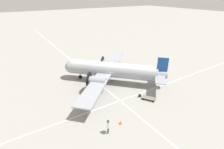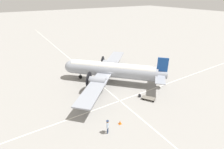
{
  "view_description": "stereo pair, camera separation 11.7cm",
  "coord_description": "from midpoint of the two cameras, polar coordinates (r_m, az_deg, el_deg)",
  "views": [
    {
      "loc": [
        23.51,
        -14.9,
        14.59
      ],
      "look_at": [
        0.0,
        0.0,
        1.5
      ],
      "focal_mm": 28.0,
      "sensor_mm": 36.0,
      "label": 1
    },
    {
      "loc": [
        23.58,
        -14.8,
        14.59
      ],
      "look_at": [
        0.0,
        0.0,
        1.5
      ],
      "focal_mm": 28.0,
      "sensor_mm": 36.0,
      "label": 2
    }
  ],
  "objects": [
    {
      "name": "crew_foreground",
      "position": [
        20.4,
        -1.46,
        -16.26
      ],
      "size": [
        0.45,
        0.44,
        1.74
      ],
      "rotation": [
        0.0,
        0.0,
        -0.76
      ],
      "color": "navy",
      "rests_on": "ground_plane"
    },
    {
      "name": "suitcase_near_door",
      "position": [
        27.38,
        8.95,
        -6.79
      ],
      "size": [
        0.39,
        0.19,
        0.51
      ],
      "color": "#232328",
      "rests_on": "ground_plane"
    },
    {
      "name": "baggage_cart",
      "position": [
        26.94,
        11.86,
        -7.53
      ],
      "size": [
        2.21,
        1.9,
        0.56
      ],
      "rotation": [
        0.0,
        0.0,
        3.72
      ],
      "color": "#6B665B",
      "rests_on": "ground_plane"
    },
    {
      "name": "ground_plane",
      "position": [
        31.43,
        -0.11,
        -2.48
      ],
      "size": [
        300.0,
        300.0,
        0.0
      ],
      "primitive_type": "plane",
      "color": "gray"
    },
    {
      "name": "traffic_cone",
      "position": [
        22.12,
        2.6,
        -15.34
      ],
      "size": [
        0.37,
        0.37,
        0.48
      ],
      "color": "orange",
      "rests_on": "ground_plane"
    },
    {
      "name": "airliner_main",
      "position": [
        30.48,
        -0.78,
        1.55
      ],
      "size": [
        18.47,
        18.53,
        5.32
      ],
      "rotation": [
        0.0,
        0.0,
        3.91
      ],
      "color": "#9399A3",
      "rests_on": "ground_plane"
    },
    {
      "name": "apron_line_northsouth",
      "position": [
        27.42,
        6.31,
        -7.13
      ],
      "size": [
        0.16,
        120.0,
        0.01
      ],
      "color": "silver",
      "rests_on": "ground_plane"
    },
    {
      "name": "apron_line_eastwest",
      "position": [
        30.45,
        -3.62,
        -3.5
      ],
      "size": [
        120.0,
        0.16,
        0.01
      ],
      "color": "silver",
      "rests_on": "ground_plane"
    }
  ]
}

